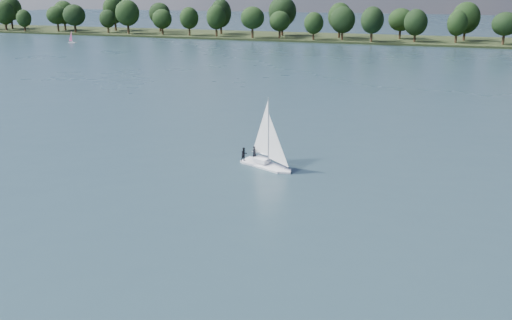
# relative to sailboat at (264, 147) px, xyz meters

# --- Properties ---
(ground) EXTENTS (700.00, 700.00, 0.00)m
(ground) POSITION_rel_sailboat_xyz_m (4.09, 58.96, -2.40)
(ground) COLOR #233342
(ground) RESTS_ON ground
(far_shore) EXTENTS (660.00, 40.00, 1.50)m
(far_shore) POSITION_rel_sailboat_xyz_m (4.09, 170.96, -2.40)
(far_shore) COLOR black
(far_shore) RESTS_ON ground
(sailboat) EXTENTS (6.68, 4.38, 8.58)m
(sailboat) POSITION_rel_sailboat_xyz_m (0.00, 0.00, 0.00)
(sailboat) COLOR white
(sailboat) RESTS_ON ground
(dinghy_pink) EXTENTS (2.90, 1.20, 4.59)m
(dinghy_pink) POSITION_rel_sailboat_xyz_m (-116.98, 121.59, -1.31)
(dinghy_pink) COLOR silver
(dinghy_pink) RESTS_ON ground
(treeline) EXTENTS (562.47, 73.85, 17.95)m
(treeline) POSITION_rel_sailboat_xyz_m (-3.71, 166.90, 5.70)
(treeline) COLOR black
(treeline) RESTS_ON ground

